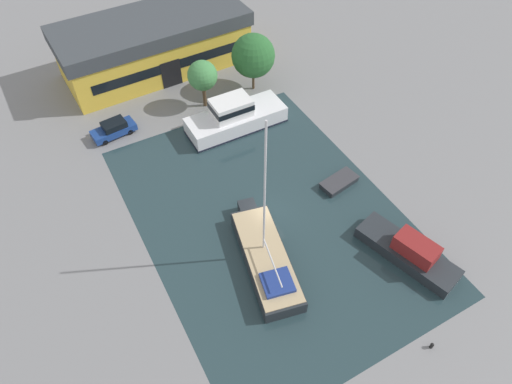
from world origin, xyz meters
TOP-DOWN VIEW (x-y plane):
  - ground_plane at (0.00, 0.00)m, footprint 440.00×440.00m
  - water_canal at (0.00, 0.00)m, footprint 21.51×30.28m
  - warehouse_building at (-0.17, 27.14)m, footprint 22.47×10.30m
  - quay_tree_near_building at (1.77, 17.30)m, footprint 3.24×3.24m
  - quay_tree_by_water at (8.05, 17.53)m, footprint 4.86×4.86m
  - parked_car at (-8.64, 17.30)m, footprint 4.73×2.42m
  - sailboat_moored at (-2.62, -4.09)m, footprint 5.32×11.47m
  - motor_cruiser at (3.01, 12.33)m, footprint 10.62×3.84m
  - small_dinghy at (7.77, 0.11)m, footprint 3.93×2.38m
  - cabin_boat at (7.87, -9.35)m, footprint 4.97×9.05m
  - mooring_bollard at (4.21, -16.08)m, footprint 0.26×0.26m

SIDE VIEW (x-z plane):
  - ground_plane at x=0.00m, z-range 0.00..0.00m
  - water_canal at x=0.00m, z-range 0.00..0.01m
  - mooring_bollard at x=4.21m, z-range 0.02..0.57m
  - small_dinghy at x=7.77m, z-range 0.01..0.64m
  - sailboat_moored at x=-2.62m, z-range -6.46..7.97m
  - parked_car at x=-8.64m, z-range 0.00..1.64m
  - cabin_boat at x=7.87m, z-range -0.37..2.12m
  - motor_cruiser at x=3.01m, z-range -0.50..3.15m
  - warehouse_building at x=-0.17m, z-range 0.04..6.32m
  - quay_tree_near_building at x=1.77m, z-range 1.12..6.66m
  - quay_tree_by_water at x=8.05m, z-range 0.93..7.66m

